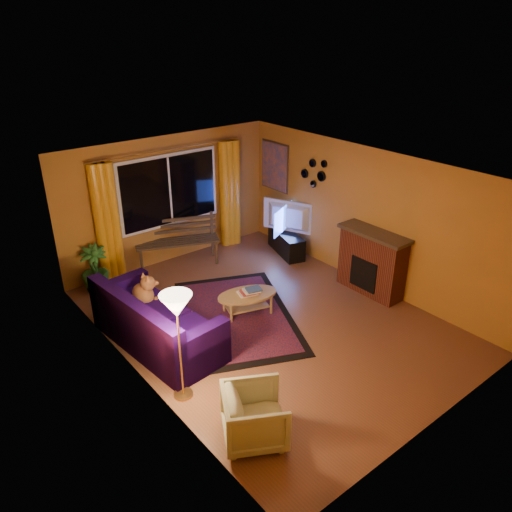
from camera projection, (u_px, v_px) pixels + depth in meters
floor at (267, 321)px, 8.12m from camera, size 4.50×6.00×0.02m
ceiling at (269, 170)px, 7.03m from camera, size 4.50×6.00×0.02m
wall_back at (169, 200)px, 9.70m from camera, size 4.50×0.02×2.50m
wall_left at (132, 298)px, 6.30m from camera, size 0.02×6.00×2.50m
wall_right at (366, 217)px, 8.85m from camera, size 0.02×6.00×2.50m
window at (170, 191)px, 9.56m from camera, size 2.00×0.02×1.30m
curtain_rod at (168, 150)px, 9.18m from camera, size 3.20×0.03×0.03m
curtain_left at (107, 224)px, 8.90m from camera, size 0.36×0.36×2.24m
curtain_right at (229, 194)px, 10.42m from camera, size 0.36×0.36×2.24m
bench at (178, 253)px, 9.87m from camera, size 1.68×1.06×0.49m
potted_plant at (95, 269)px, 8.84m from camera, size 0.57×0.57×0.86m
sofa at (157, 318)px, 7.35m from camera, size 1.17×2.30×0.90m
dog at (143, 290)px, 7.63m from camera, size 0.43×0.51×0.48m
armchair at (255, 414)px, 5.70m from camera, size 0.92×0.94×0.73m
floor_lamp at (180, 347)px, 6.19m from camera, size 0.32×0.32×1.51m
rug at (237, 316)px, 8.23m from camera, size 2.69×3.20×0.02m
coffee_table at (247, 303)px, 8.24m from camera, size 1.26×1.26×0.37m
tv_console at (286, 243)px, 10.35m from camera, size 0.67×1.15×0.45m
television at (287, 218)px, 10.11m from camera, size 0.62×1.08×0.65m
fireplace at (372, 263)px, 8.76m from camera, size 0.40×1.20×1.10m
mirror_cluster at (314, 171)px, 9.50m from camera, size 0.06×0.60×0.56m
painting at (275, 166)px, 10.38m from camera, size 0.04×0.76×0.96m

